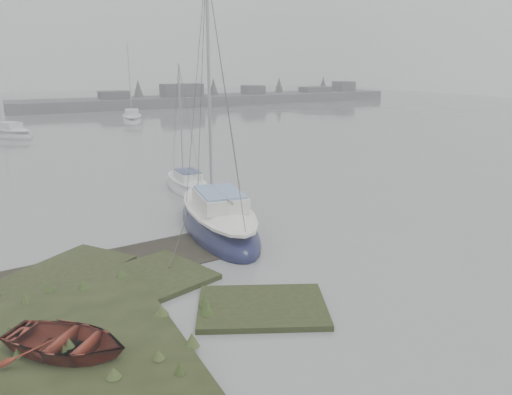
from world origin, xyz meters
name	(u,v)px	position (x,y,z in m)	size (l,w,h in m)	color
ground	(74,147)	(0.00, 30.00, 0.00)	(160.00, 160.00, 0.00)	slate
far_shoreline	(221,98)	(26.84, 61.90, 0.85)	(60.00, 8.00, 4.15)	#4C4F51
sailboat_main	(218,222)	(2.12, 6.25, 0.34)	(3.70, 8.05, 10.94)	#121537
sailboat_white	(187,186)	(3.23, 12.93, 0.22)	(1.77, 5.01, 7.01)	silver
sailboat_far_a	(8,134)	(-4.41, 38.17, 0.27)	(5.03, 6.36, 8.78)	#A4A8AD
sailboat_far_b	(132,120)	(8.20, 44.12, 0.29)	(3.62, 6.94, 9.34)	#B7BBC2
dinghy	(67,341)	(-4.58, -0.62, 0.53)	(2.12, 2.97, 0.61)	#621D11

